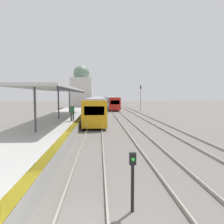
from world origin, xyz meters
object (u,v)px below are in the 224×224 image
object	(u,v)px
signal_post_near	(133,175)
signal_mast_far	(141,95)
person_on_platform	(72,111)
train_far	(110,101)
train_near	(97,104)

from	to	relation	value
signal_post_near	signal_mast_far	xyz separation A→B (m)	(8.01, 40.97, 2.33)
signal_post_near	person_on_platform	bearing A→B (deg)	103.44
train_far	person_on_platform	bearing A→B (deg)	-97.37
train_near	signal_post_near	size ratio (longest dim) A/B	25.85
signal_mast_far	person_on_platform	bearing A→B (deg)	-114.53
train_near	signal_mast_far	distance (m)	10.09
signal_post_near	signal_mast_far	world-z (taller)	signal_mast_far
signal_mast_far	signal_post_near	bearing A→B (deg)	-101.06
person_on_platform	signal_mast_far	size ratio (longest dim) A/B	0.30
person_on_platform	signal_mast_far	xyz separation A→B (m)	(11.68, 25.60, 1.55)
train_near	train_far	bearing A→B (deg)	80.90
person_on_platform	train_near	distance (m)	22.72
signal_post_near	train_near	bearing A→B (deg)	92.23
signal_post_near	signal_mast_far	size ratio (longest dim) A/B	0.33
signal_mast_far	train_near	bearing A→B (deg)	-162.50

